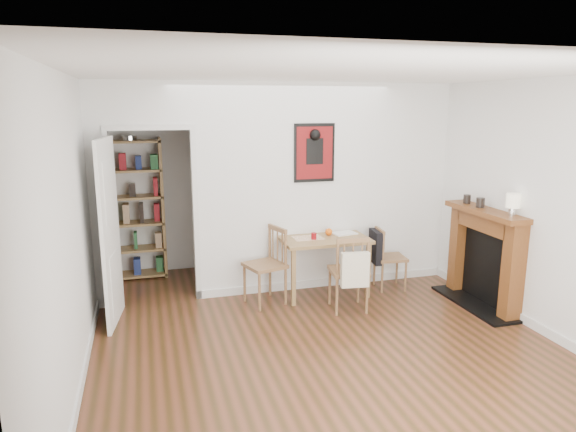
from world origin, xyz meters
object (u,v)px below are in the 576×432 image
object	(u,v)px
ceramic_jar_a	(480,203)
orange_fruit	(329,232)
chair_front	(349,272)
chair_right	(389,257)
dining_table	(324,244)
red_glass	(314,236)
notebook	(344,233)
bookshelf	(134,210)
fireplace	(485,254)
chair_left	(265,266)
ceramic_jar_b	(467,199)
mantel_lamp	(513,202)

from	to	relation	value
ceramic_jar_a	orange_fruit	bearing A→B (deg)	151.77
chair_front	chair_right	bearing A→B (deg)	33.94
dining_table	red_glass	bearing A→B (deg)	-158.29
chair_right	notebook	bearing A→B (deg)	164.99
bookshelf	orange_fruit	bearing A→B (deg)	-27.40
fireplace	chair_left	bearing A→B (deg)	163.50
chair_right	chair_front	distance (m)	0.93
notebook	ceramic_jar_a	bearing A→B (deg)	-32.44
chair_left	orange_fruit	xyz separation A→B (m)	(0.87, 0.20, 0.31)
red_glass	bookshelf	bearing A→B (deg)	147.04
chair_left	chair_front	bearing A→B (deg)	-27.37
chair_right	ceramic_jar_a	bearing A→B (deg)	-42.06
chair_right	dining_table	bearing A→B (deg)	176.70
chair_right	notebook	xyz separation A→B (m)	(-0.57, 0.15, 0.32)
chair_left	ceramic_jar_b	size ratio (longest dim) A/B	8.66
red_glass	notebook	distance (m)	0.49
chair_front	notebook	world-z (taller)	chair_front
fireplace	orange_fruit	bearing A→B (deg)	149.86
dining_table	bookshelf	distance (m)	2.62
chair_left	notebook	size ratio (longest dim) A/B	3.19
ceramic_jar_b	orange_fruit	bearing A→B (deg)	159.79
dining_table	bookshelf	xyz separation A→B (m)	(-2.25, 1.30, 0.30)
orange_fruit	chair_right	bearing A→B (deg)	-9.75
mantel_lamp	chair_front	bearing A→B (deg)	157.90
ceramic_jar_a	ceramic_jar_b	bearing A→B (deg)	89.59
mantel_lamp	ceramic_jar_b	bearing A→B (deg)	94.31
red_glass	chair_left	bearing A→B (deg)	-175.15
chair_right	fireplace	size ratio (longest dim) A/B	0.64
bookshelf	mantel_lamp	xyz separation A→B (m)	(3.96, -2.52, 0.37)
chair_front	mantel_lamp	xyz separation A→B (m)	(1.61, -0.65, 0.85)
chair_right	chair_front	bearing A→B (deg)	-146.06
fireplace	notebook	distance (m)	1.69
mantel_lamp	ceramic_jar_a	distance (m)	0.48
dining_table	fireplace	world-z (taller)	fireplace
red_glass	orange_fruit	bearing A→B (deg)	30.41
chair_front	red_glass	xyz separation A→B (m)	(-0.25, 0.51, 0.31)
chair_front	fireplace	xyz separation A→B (m)	(1.60, -0.28, 0.16)
chair_left	ceramic_jar_b	xyz separation A→B (m)	(2.43, -0.38, 0.75)
mantel_lamp	dining_table	bearing A→B (deg)	144.38
chair_left	ceramic_jar_a	bearing A→B (deg)	-14.70
chair_right	chair_front	xyz separation A→B (m)	(-0.77, -0.52, 0.04)
chair_front	orange_fruit	xyz separation A→B (m)	(-0.01, 0.65, 0.31)
chair_right	bookshelf	size ratio (longest dim) A/B	0.42
chair_left	red_glass	world-z (taller)	chair_left
dining_table	ceramic_jar_b	size ratio (longest dim) A/B	10.01
chair_left	red_glass	xyz separation A→B (m)	(0.63, 0.05, 0.31)
mantel_lamp	ceramic_jar_a	size ratio (longest dim) A/B	2.08
mantel_lamp	ceramic_jar_a	xyz separation A→B (m)	(-0.06, 0.47, -0.09)
fireplace	mantel_lamp	bearing A→B (deg)	-88.93
chair_front	fireplace	distance (m)	1.63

